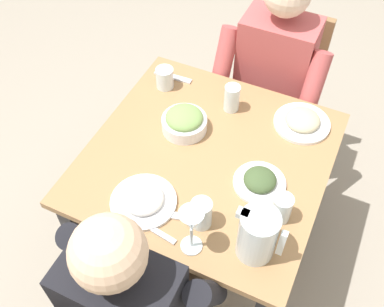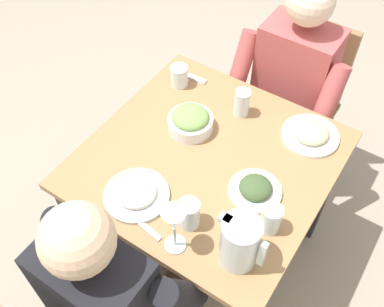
# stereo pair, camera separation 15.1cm
# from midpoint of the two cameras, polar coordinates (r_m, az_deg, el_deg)

# --- Properties ---
(ground_plane) EXTENTS (8.00, 8.00, 0.00)m
(ground_plane) POSITION_cam_midpoint_polar(r_m,az_deg,el_deg) (2.28, 3.50, -12.29)
(ground_plane) COLOR gray
(dining_table) EXTENTS (0.87, 0.87, 0.74)m
(dining_table) POSITION_cam_midpoint_polar(r_m,az_deg,el_deg) (1.76, 4.43, -3.22)
(dining_table) COLOR #997047
(dining_table) RESTS_ON ground_plane
(chair_far) EXTENTS (0.40, 0.40, 0.87)m
(chair_far) POSITION_cam_midpoint_polar(r_m,az_deg,el_deg) (2.30, 14.95, 6.93)
(chair_far) COLOR olive
(chair_far) RESTS_ON ground_plane
(diner_near) EXTENTS (0.48, 0.53, 1.17)m
(diner_near) POSITION_cam_midpoint_polar(r_m,az_deg,el_deg) (1.51, -5.81, -16.35)
(diner_near) COLOR black
(diner_near) RESTS_ON ground_plane
(diner_far) EXTENTS (0.48, 0.53, 1.17)m
(diner_far) POSITION_cam_midpoint_polar(r_m,az_deg,el_deg) (2.06, 13.50, 6.67)
(diner_far) COLOR #B24C4C
(diner_far) RESTS_ON ground_plane
(water_pitcher) EXTENTS (0.16, 0.12, 0.19)m
(water_pitcher) POSITION_cam_midpoint_polar(r_m,az_deg,el_deg) (1.37, 9.31, -11.30)
(water_pitcher) COLOR silver
(water_pitcher) RESTS_ON dining_table
(salad_bowl) EXTENTS (0.17, 0.17, 0.09)m
(salad_bowl) POSITION_cam_midpoint_polar(r_m,az_deg,el_deg) (1.72, 2.32, 4.05)
(salad_bowl) COLOR white
(salad_bowl) RESTS_ON dining_table
(plate_beans) EXTENTS (0.22, 0.22, 0.05)m
(plate_beans) POSITION_cam_midpoint_polar(r_m,az_deg,el_deg) (1.78, 17.24, 2.30)
(plate_beans) COLOR white
(plate_beans) RESTS_ON dining_table
(plate_yoghurt) EXTENTS (0.23, 0.23, 0.06)m
(plate_yoghurt) POSITION_cam_midpoint_polar(r_m,az_deg,el_deg) (1.54, -4.31, -5.23)
(plate_yoghurt) COLOR white
(plate_yoghurt) RESTS_ON dining_table
(plate_dolmas) EXTENTS (0.19, 0.19, 0.06)m
(plate_dolmas) POSITION_cam_midpoint_polar(r_m,az_deg,el_deg) (1.57, 10.81, -4.61)
(plate_dolmas) COLOR white
(plate_dolmas) RESTS_ON dining_table
(water_glass_far_left) EXTENTS (0.07, 0.07, 0.11)m
(water_glass_far_left) POSITION_cam_midpoint_polar(r_m,az_deg,el_deg) (1.45, 2.65, -7.87)
(water_glass_far_left) COLOR silver
(water_glass_far_left) RESTS_ON dining_table
(water_glass_near_left) EXTENTS (0.07, 0.07, 0.11)m
(water_glass_near_left) POSITION_cam_midpoint_polar(r_m,az_deg,el_deg) (1.47, 12.96, -8.29)
(water_glass_near_left) COLOR silver
(water_glass_near_left) RESTS_ON dining_table
(water_glass_by_pitcher) EXTENTS (0.07, 0.07, 0.09)m
(water_glass_by_pitcher) POSITION_cam_midpoint_polar(r_m,az_deg,el_deg) (1.90, 0.68, 9.72)
(water_glass_by_pitcher) COLOR silver
(water_glass_by_pitcher) RESTS_ON dining_table
(water_glass_near_right) EXTENTS (0.06, 0.06, 0.11)m
(water_glass_near_right) POSITION_cam_midpoint_polar(r_m,az_deg,el_deg) (1.78, 8.80, 6.28)
(water_glass_near_right) COLOR silver
(water_glass_near_right) RESTS_ON dining_table
(wine_glass) EXTENTS (0.08, 0.08, 0.20)m
(wine_glass) POSITION_cam_midpoint_polar(r_m,az_deg,el_deg) (1.33, 0.98, -8.92)
(wine_glass) COLOR silver
(wine_glass) RESTS_ON dining_table
(fork_near) EXTENTS (0.17, 0.07, 0.01)m
(fork_near) POSITION_cam_midpoint_polar(r_m,az_deg,el_deg) (1.52, -2.46, -7.23)
(fork_near) COLOR silver
(fork_near) RESTS_ON dining_table
(knife_near) EXTENTS (0.19, 0.05, 0.01)m
(knife_near) POSITION_cam_midpoint_polar(r_m,az_deg,el_deg) (1.49, -3.74, -8.97)
(knife_near) COLOR silver
(knife_near) RESTS_ON dining_table
(fork_far) EXTENTS (0.17, 0.03, 0.01)m
(fork_far) POSITION_cam_midpoint_polar(r_m,az_deg,el_deg) (1.96, 1.80, 9.76)
(fork_far) COLOR silver
(fork_far) RESTS_ON dining_table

